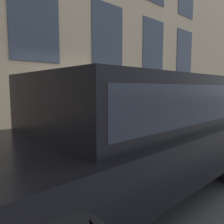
{
  "coord_description": "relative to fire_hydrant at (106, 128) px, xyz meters",
  "views": [
    {
      "loc": [
        -3.12,
        3.58,
        1.44
      ],
      "look_at": [
        0.47,
        0.26,
        0.9
      ],
      "focal_mm": 35.0,
      "sensor_mm": 36.0,
      "label": 1
    }
  ],
  "objects": [
    {
      "name": "ground_plane",
      "position": [
        -0.36,
        -0.53,
        -0.59
      ],
      "size": [
        80.0,
        80.0,
        0.0
      ],
      "primitive_type": "plane",
      "color": "#38383A"
    },
    {
      "name": "sidewalk",
      "position": [
        0.77,
        -0.53,
        -0.51
      ],
      "size": [
        2.25,
        60.0,
        0.17
      ],
      "color": "#A8A093",
      "rests_on": "ground_plane"
    },
    {
      "name": "fire_hydrant",
      "position": [
        0.0,
        0.0,
        0.0
      ],
      "size": [
        0.27,
        0.4,
        0.83
      ],
      "color": "#2D7260",
      "rests_on": "sidewalk"
    },
    {
      "name": "person",
      "position": [
        0.22,
        -0.56,
        0.62
      ],
      "size": [
        0.42,
        0.28,
        1.73
      ],
      "rotation": [
        0.0,
        0.0,
        -0.11
      ],
      "color": "#726651",
      "rests_on": "sidewalk"
    },
    {
      "name": "parked_car_black_near",
      "position": [
        -1.58,
        0.99,
        0.31
      ],
      "size": [
        1.86,
        4.94,
        1.59
      ],
      "color": "black",
      "rests_on": "ground_plane"
    }
  ]
}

